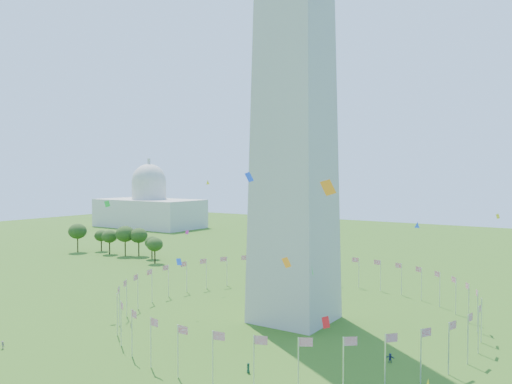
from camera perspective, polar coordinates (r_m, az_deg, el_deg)
flag_ring at (r=119.87m, az=4.39°, el=-12.29°), size 80.24×80.24×9.00m
capitol_building at (r=331.09m, az=-12.12°, el=0.04°), size 70.00×35.00×46.00m
kites_aloft at (r=94.87m, az=1.59°, el=-7.06°), size 113.64×86.74×30.49m
tree_line_west at (r=218.95m, az=-15.51°, el=-5.56°), size 55.45×15.60×12.33m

